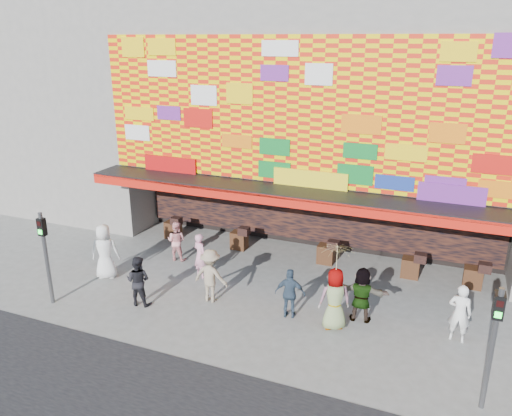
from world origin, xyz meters
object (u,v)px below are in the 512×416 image
Objects in this scene: signal_left at (45,248)px; ped_c at (138,281)px; ped_f at (362,295)px; ped_e at (290,293)px; ped_b at (200,255)px; ped_a at (105,251)px; ped_d at (211,276)px; ped_i at (176,241)px; ped_h at (460,313)px; signal_right at (494,336)px; parasol at (337,260)px; ped_g at (335,299)px.

ped_c is at bearing 20.57° from signal_left.
ped_e is at bearing 12.27° from ped_f.
ped_b is 2.56m from ped_c.
ped_a is 6.70m from ped_e.
ped_a is at bearing -0.54° from ped_d.
ped_b is 0.95× the size of ped_f.
ped_d is at bearing 3.07° from ped_f.
ped_c reaches higher than ped_i.
ped_d is (1.11, -1.37, 0.07)m from ped_b.
ped_a reaches higher than ped_h.
signal_right reaches higher than parasol.
parasol is at bearing 153.90° from ped_a.
ped_b is at bearing 159.34° from signal_right.
ped_c is 0.87× the size of ped_g.
parasol reaches higher than ped_i.
ped_g is at bearing 179.76° from ped_d.
signal_right reaches higher than ped_g.
signal_right is 9.62m from ped_b.
ped_d is (4.56, 2.00, -0.99)m from signal_left.
signal_left is 1.80× the size of ped_f.
signal_left is 1.89× the size of ped_b.
ped_f is (-3.26, 2.63, -1.02)m from signal_right.
signal_left is 4.94m from ped_b.
ped_a reaches higher than ped_b.
ped_h is 1.12× the size of ped_i.
ped_c is 6.76m from ped_f.
ped_f is at bearing 158.56° from ped_a.
ped_d is 3.96m from ped_g.
signal_right is 4.31m from ped_f.
ped_a is 1.22× the size of ped_b.
ped_c is 6.15m from parasol.
ped_d is at bearing 153.76° from ped_a.
ped_c is at bearing 28.36° from ped_d.
ped_d is 2.61m from ped_e.
ped_h is (3.28, 0.66, -0.08)m from ped_g.
ped_e is (6.70, -0.07, -0.19)m from ped_a.
ped_h reaches higher than ped_c.
ped_a is 2.67m from ped_i.
ped_f is 1.60m from parasol.
ped_e is 0.93× the size of ped_f.
parasol reaches higher than ped_g.
signal_left is at bearing 180.00° from signal_right.
ped_g is at bearing -171.00° from ped_b.
ped_g is (8.05, -0.16, -0.05)m from ped_a.
signal_left is at bearing 11.34° from ped_f.
ped_a is (0.46, 2.09, -0.89)m from signal_left.
ped_b reaches higher than ped_i.
parasol is at bearing 17.58° from ped_h.
ped_d is at bearing 165.67° from signal_right.
signal_left is 1.63× the size of ped_g.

